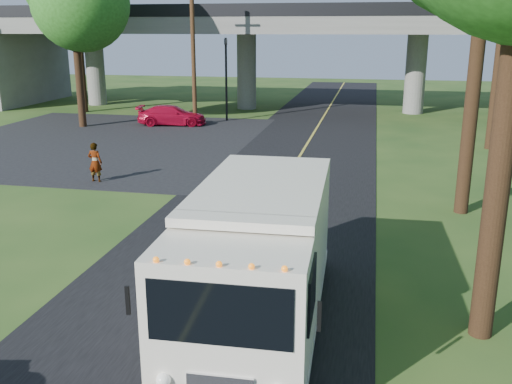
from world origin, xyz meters
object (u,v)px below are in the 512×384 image
(utility_pole, at_px, (193,49))
(pedestrian, at_px, (95,162))
(tree_left_far, at_px, (78,3))
(red_sedan, at_px, (172,115))
(step_van, at_px, (258,255))
(traffic_signal, at_px, (226,70))

(utility_pole, xyz_separation_m, pedestrian, (0.31, -13.83, -3.82))
(tree_left_far, distance_m, red_sedan, 11.26)
(tree_left_far, bearing_deg, step_van, -56.71)
(tree_left_far, height_order, step_van, tree_left_far)
(traffic_signal, bearing_deg, red_sedan, -141.13)
(traffic_signal, distance_m, pedestrian, 16.06)
(red_sedan, distance_m, pedestrian, 13.61)
(step_van, bearing_deg, tree_left_far, 121.71)
(tree_left_far, bearing_deg, utility_pole, -22.43)
(utility_pole, height_order, pedestrian, utility_pole)
(utility_pole, bearing_deg, step_van, -69.76)
(traffic_signal, relative_size, utility_pole, 0.58)
(tree_left_far, xyz_separation_m, step_van, (17.97, -27.36, -5.92))
(utility_pole, relative_size, tree_left_far, 0.91)
(traffic_signal, relative_size, tree_left_far, 0.53)
(step_van, bearing_deg, traffic_signal, 104.11)
(traffic_signal, bearing_deg, step_van, -74.30)
(red_sedan, bearing_deg, pedestrian, 177.87)
(pedestrian, bearing_deg, tree_left_far, -58.92)
(traffic_signal, height_order, red_sedan, traffic_signal)
(utility_pole, distance_m, red_sedan, 4.23)
(step_van, distance_m, red_sedan, 25.30)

